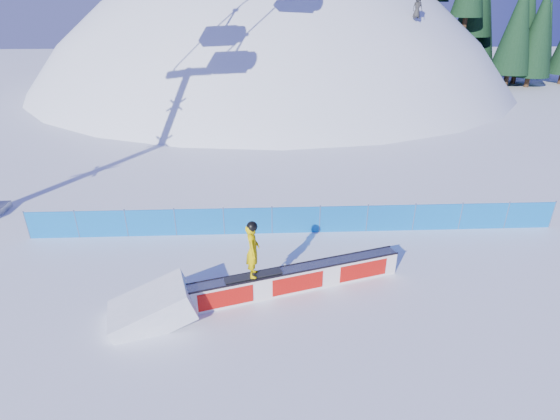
{
  "coord_description": "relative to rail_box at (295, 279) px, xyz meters",
  "views": [
    {
      "loc": [
        -1.39,
        -11.64,
        8.96
      ],
      "look_at": [
        -0.74,
        2.88,
        1.87
      ],
      "focal_mm": 28.0,
      "sensor_mm": 36.0,
      "label": 1
    }
  ],
  "objects": [
    {
      "name": "snow_hill",
      "position": [
        0.33,
        41.52,
        -18.44
      ],
      "size": [
        64.0,
        64.0,
        64.0
      ],
      "color": "white",
      "rests_on": "ground"
    },
    {
      "name": "ground",
      "position": [
        0.33,
        -0.48,
        -0.44
      ],
      "size": [
        160.0,
        160.0,
        0.0
      ],
      "primitive_type": "plane",
      "color": "white",
      "rests_on": "ground"
    },
    {
      "name": "rail_box",
      "position": [
        0.0,
        0.0,
        0.0
      ],
      "size": [
        7.34,
        2.58,
        0.9
      ],
      "rotation": [
        0.0,
        0.0,
        0.28
      ],
      "color": "white",
      "rests_on": "ground"
    },
    {
      "name": "safety_fence",
      "position": [
        0.33,
        4.02,
        0.16
      ],
      "size": [
        22.05,
        0.05,
        1.3
      ],
      "color": "#0B66BC",
      "rests_on": "ground"
    },
    {
      "name": "snow_ramp",
      "position": [
        -4.5,
        -1.3,
        -0.44
      ],
      "size": [
        2.95,
        2.28,
        1.62
      ],
      "primitive_type": null,
      "rotation": [
        0.0,
        -0.31,
        0.28
      ],
      "color": "white",
      "rests_on": "ground"
    },
    {
      "name": "snowboarder",
      "position": [
        -1.39,
        -0.4,
        1.42
      ],
      "size": [
        1.9,
        0.85,
        1.97
      ],
      "rotation": [
        0.0,
        0.0,
        1.56
      ],
      "color": "black",
      "rests_on": "rail_box"
    }
  ]
}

